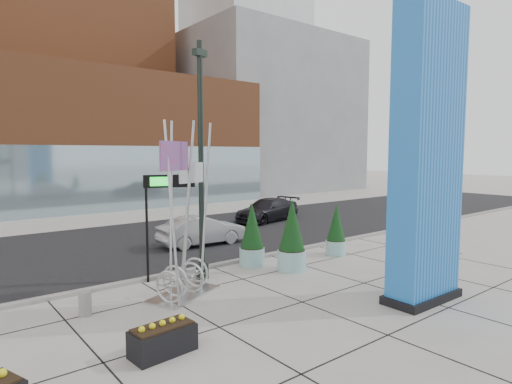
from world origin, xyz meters
TOP-DOWN VIEW (x-y plane):
  - ground at (0.00, 0.00)m, footprint 160.00×160.00m
  - street_asphalt at (0.00, 10.00)m, footprint 80.00×12.00m
  - curb_edge at (0.00, 4.00)m, footprint 80.00×0.30m
  - tower_podium at (1.00, 27.00)m, footprint 34.00×10.00m
  - tower_glass_front at (1.00, 22.20)m, footprint 34.00×0.60m
  - building_grey_parking at (26.00, 32.00)m, footprint 20.00×18.00m
  - building_pale_office at (36.00, 48.00)m, footprint 16.00×16.00m
  - blue_pylon at (4.00, -3.15)m, footprint 2.67×1.22m
  - lamp_post at (-0.07, 3.00)m, footprint 0.56×0.46m
  - public_art_sculpture at (-1.48, 1.80)m, footprint 2.71×2.09m
  - concrete_bollard at (-4.46, 2.00)m, footprint 0.35×0.35m
  - overhead_street_sign at (-1.15, 3.80)m, footprint 1.70×0.79m
  - round_planter_east at (6.43, 2.39)m, footprint 0.90×0.90m
  - round_planter_mid at (3.20, 1.80)m, footprint 1.10×1.10m
  - round_planter_west at (2.42, 3.28)m, footprint 1.01×1.01m
  - box_planter_north at (-3.80, -1.42)m, footprint 1.48×0.83m
  - car_silver_mid at (2.82, 7.74)m, footprint 4.36×1.73m
  - car_dark_east at (9.99, 11.31)m, footprint 5.36×3.02m

SIDE VIEW (x-z plane):
  - ground at x=0.00m, z-range 0.00..0.00m
  - street_asphalt at x=0.00m, z-range 0.00..0.02m
  - curb_edge at x=0.00m, z-range 0.00..0.12m
  - concrete_bollard at x=-4.46m, z-range 0.00..0.67m
  - box_planter_north at x=-3.80m, z-range -0.03..0.75m
  - car_silver_mid at x=2.82m, z-range 0.00..1.41m
  - car_dark_east at x=9.99m, z-range 0.00..1.47m
  - round_planter_east at x=6.43m, z-range -0.06..2.19m
  - round_planter_west at x=2.42m, z-range -0.07..2.46m
  - round_planter_mid at x=3.20m, z-range -0.07..2.67m
  - public_art_sculpture at x=-1.48m, z-range -1.31..4.20m
  - tower_glass_front at x=1.00m, z-range 0.00..5.00m
  - overhead_street_sign at x=-1.15m, z-range 1.34..5.08m
  - lamp_post at x=-0.07m, z-range -0.76..7.57m
  - blue_pylon at x=4.00m, z-range -0.15..8.68m
  - tower_podium at x=1.00m, z-range 0.00..11.00m
  - building_grey_parking at x=26.00m, z-range 0.00..18.00m
  - building_pale_office at x=36.00m, z-range 0.00..55.00m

